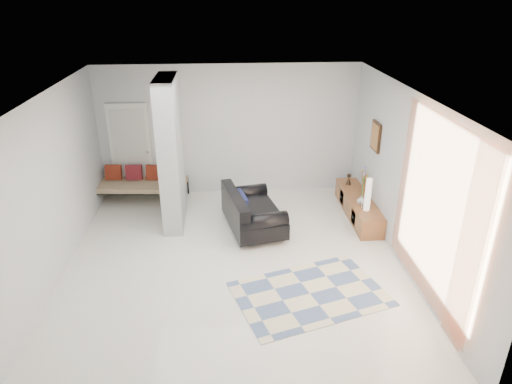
{
  "coord_description": "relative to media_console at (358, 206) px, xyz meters",
  "views": [
    {
      "loc": [
        -0.11,
        -6.41,
        4.21
      ],
      "look_at": [
        0.4,
        0.6,
        1.04
      ],
      "focal_mm": 32.0,
      "sensor_mm": 36.0,
      "label": 1
    }
  ],
  "objects": [
    {
      "name": "floor",
      "position": [
        -2.52,
        -1.6,
        -0.2
      ],
      "size": [
        6.0,
        6.0,
        0.0
      ],
      "primitive_type": "plane",
      "color": "silver",
      "rests_on": "ground"
    },
    {
      "name": "ceiling",
      "position": [
        -2.52,
        -1.6,
        2.6
      ],
      "size": [
        6.0,
        6.0,
        0.0
      ],
      "primitive_type": "plane",
      "rotation": [
        3.14,
        0.0,
        0.0
      ],
      "color": "white",
      "rests_on": "wall_back"
    },
    {
      "name": "wall_back",
      "position": [
        -2.52,
        1.4,
        1.2
      ],
      "size": [
        6.0,
        0.0,
        6.0
      ],
      "primitive_type": "plane",
      "rotation": [
        1.57,
        0.0,
        0.0
      ],
      "color": "silver",
      "rests_on": "ground"
    },
    {
      "name": "wall_front",
      "position": [
        -2.52,
        -4.6,
        1.2
      ],
      "size": [
        6.0,
        0.0,
        6.0
      ],
      "primitive_type": "plane",
      "rotation": [
        -1.57,
        0.0,
        0.0
      ],
      "color": "silver",
      "rests_on": "ground"
    },
    {
      "name": "wall_left",
      "position": [
        -5.27,
        -1.6,
        1.2
      ],
      "size": [
        0.0,
        6.0,
        6.0
      ],
      "primitive_type": "plane",
      "rotation": [
        1.57,
        0.0,
        1.57
      ],
      "color": "silver",
      "rests_on": "ground"
    },
    {
      "name": "wall_right",
      "position": [
        0.23,
        -1.6,
        1.2
      ],
      "size": [
        0.0,
        6.0,
        6.0
      ],
      "primitive_type": "plane",
      "rotation": [
        1.57,
        0.0,
        -1.57
      ],
      "color": "silver",
      "rests_on": "ground"
    },
    {
      "name": "partition_column",
      "position": [
        -3.62,
        -0.0,
        1.2
      ],
      "size": [
        0.35,
        1.2,
        2.8
      ],
      "primitive_type": "cube",
      "color": "#A0A5A6",
      "rests_on": "floor"
    },
    {
      "name": "hallway_door",
      "position": [
        -4.62,
        1.36,
        0.82
      ],
      "size": [
        0.85,
        0.06,
        2.04
      ],
      "primitive_type": "cube",
      "color": "white",
      "rests_on": "floor"
    },
    {
      "name": "curtain",
      "position": [
        0.15,
        -2.75,
        1.25
      ],
      "size": [
        0.0,
        2.55,
        2.55
      ],
      "primitive_type": "plane",
      "rotation": [
        1.57,
        0.0,
        1.57
      ],
      "color": "#D16637",
      "rests_on": "wall_right"
    },
    {
      "name": "wall_art",
      "position": [
        0.2,
        -0.0,
        1.45
      ],
      "size": [
        0.04,
        0.45,
        0.55
      ],
      "primitive_type": "cube",
      "color": "#371F0F",
      "rests_on": "wall_right"
    },
    {
      "name": "media_console",
      "position": [
        0.0,
        0.0,
        0.0
      ],
      "size": [
        0.45,
        2.02,
        0.8
      ],
      "color": "brown",
      "rests_on": "floor"
    },
    {
      "name": "loveseat",
      "position": [
        -2.19,
        -0.41,
        0.15
      ],
      "size": [
        1.2,
        1.7,
        0.76
      ],
      "rotation": [
        0.0,
        0.0,
        0.21
      ],
      "color": "silver",
      "rests_on": "floor"
    },
    {
      "name": "daybed",
      "position": [
        -4.44,
        1.02,
        0.21
      ],
      "size": [
        1.95,
        0.96,
        0.77
      ],
      "rotation": [
        0.0,
        0.0,
        -0.08
      ],
      "color": "black",
      "rests_on": "floor"
    },
    {
      "name": "area_rug",
      "position": [
        -1.42,
        -2.49,
        -0.2
      ],
      "size": [
        2.51,
        2.03,
        0.01
      ],
      "primitive_type": "cube",
      "rotation": [
        0.0,
        0.0,
        0.3
      ],
      "color": "beige",
      "rests_on": "floor"
    },
    {
      "name": "cylinder_lamp",
      "position": [
        -0.02,
        -0.56,
        0.51
      ],
      "size": [
        0.12,
        0.12,
        0.63
      ],
      "primitive_type": "cylinder",
      "color": "white",
      "rests_on": "media_console"
    },
    {
      "name": "bronze_figurine",
      "position": [
        -0.05,
        0.64,
        0.31
      ],
      "size": [
        0.13,
        0.13,
        0.24
      ],
      "primitive_type": null,
      "rotation": [
        0.0,
        0.0,
        -0.12
      ],
      "color": "black",
      "rests_on": "media_console"
    },
    {
      "name": "vase",
      "position": [
        -0.05,
        -0.31,
        0.29
      ],
      "size": [
        0.19,
        0.19,
        0.18
      ],
      "primitive_type": "imported",
      "rotation": [
        0.0,
        0.0,
        -0.13
      ],
      "color": "silver",
      "rests_on": "media_console"
    }
  ]
}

